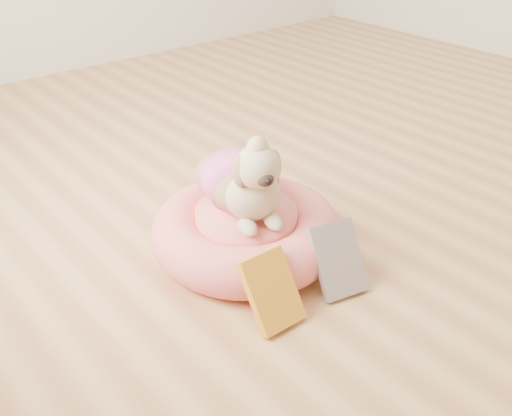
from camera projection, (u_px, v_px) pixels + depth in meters
floor at (394, 178)px, 2.39m from camera, size 4.50×4.50×0.00m
pet_bed at (246, 231)px, 1.90m from camera, size 0.63×0.63×0.16m
dog at (243, 167)px, 1.78m from camera, size 0.40×0.49×0.31m
book_yellow at (272, 291)px, 1.60m from camera, size 0.15×0.15×0.20m
book_white at (338, 259)px, 1.72m from camera, size 0.18×0.18×0.20m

